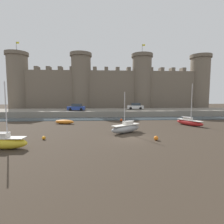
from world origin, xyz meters
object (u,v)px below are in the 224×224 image
(car_quay_centre_west, at_px, (135,106))
(sailboat_foreground_centre, at_px, (126,128))
(mooring_buoy_near_channel, at_px, (156,138))
(mooring_buoy_off_centre, at_px, (121,120))
(rowboat_midflat_left, at_px, (64,122))
(sailboat_near_channel_right, at_px, (189,122))
(car_quay_centre_east, at_px, (76,107))
(mooring_buoy_near_shore, at_px, (44,138))
(sailboat_midflat_centre, at_px, (5,142))

(car_quay_centre_west, bearing_deg, sailboat_foreground_centre, -104.31)
(mooring_buoy_near_channel, height_order, car_quay_centre_west, car_quay_centre_west)
(mooring_buoy_off_centre, distance_m, car_quay_centre_west, 12.50)
(car_quay_centre_west, bearing_deg, rowboat_midflat_left, -138.00)
(sailboat_foreground_centre, distance_m, sailboat_near_channel_right, 12.45)
(mooring_buoy_near_channel, height_order, car_quay_centre_east, car_quay_centre_east)
(sailboat_foreground_centre, bearing_deg, car_quay_centre_east, 115.66)
(mooring_buoy_near_shore, bearing_deg, sailboat_foreground_centre, 16.87)
(rowboat_midflat_left, distance_m, mooring_buoy_near_channel, 17.36)
(mooring_buoy_near_channel, bearing_deg, rowboat_midflat_left, 135.95)
(mooring_buoy_near_channel, relative_size, car_quay_centre_west, 0.12)
(sailboat_near_channel_right, xyz_separation_m, car_quay_centre_east, (-20.39, 13.71, 1.61))
(rowboat_midflat_left, xyz_separation_m, mooring_buoy_off_centre, (10.30, 2.39, -0.13))
(mooring_buoy_off_centre, distance_m, car_quay_centre_east, 12.96)
(sailboat_midflat_centre, distance_m, mooring_buoy_near_channel, 15.12)
(sailboat_near_channel_right, bearing_deg, car_quay_centre_east, 146.08)
(sailboat_foreground_centre, distance_m, mooring_buoy_off_centre, 10.43)
(rowboat_midflat_left, height_order, sailboat_midflat_centre, sailboat_midflat_centre)
(mooring_buoy_near_shore, bearing_deg, mooring_buoy_off_centre, 52.25)
(rowboat_midflat_left, relative_size, mooring_buoy_near_channel, 7.21)
(rowboat_midflat_left, height_order, mooring_buoy_off_centre, rowboat_midflat_left)
(rowboat_midflat_left, distance_m, mooring_buoy_near_shore, 10.97)
(car_quay_centre_east, height_order, car_quay_centre_west, same)
(sailboat_foreground_centre, xyz_separation_m, car_quay_centre_west, (5.54, 21.74, 1.52))
(sailboat_near_channel_right, bearing_deg, mooring_buoy_near_channel, -133.01)
(car_quay_centre_east, relative_size, car_quay_centre_west, 1.00)
(mooring_buoy_near_shore, distance_m, car_quay_centre_west, 29.10)
(sailboat_near_channel_right, relative_size, car_quay_centre_west, 1.65)
(rowboat_midflat_left, height_order, mooring_buoy_near_channel, rowboat_midflat_left)
(car_quay_centre_west, bearing_deg, car_quay_centre_east, -168.74)
(sailboat_near_channel_right, xyz_separation_m, rowboat_midflat_left, (-21.03, 2.90, -0.18))
(sailboat_midflat_centre, height_order, car_quay_centre_east, sailboat_midflat_centre)
(rowboat_midflat_left, relative_size, sailboat_midflat_centre, 0.58)
(mooring_buoy_near_channel, bearing_deg, car_quay_centre_west, 83.90)
(rowboat_midflat_left, distance_m, mooring_buoy_off_centre, 10.58)
(mooring_buoy_near_channel, distance_m, car_quay_centre_east, 25.83)
(mooring_buoy_near_channel, bearing_deg, sailboat_midflat_centre, -171.84)
(sailboat_foreground_centre, bearing_deg, car_quay_centre_west, 75.69)
(sailboat_foreground_centre, xyz_separation_m, mooring_buoy_near_channel, (2.79, -4.05, -0.40))
(sailboat_foreground_centre, bearing_deg, mooring_buoy_off_centre, 86.62)
(sailboat_near_channel_right, distance_m, rowboat_midflat_left, 21.23)
(sailboat_foreground_centre, xyz_separation_m, rowboat_midflat_left, (-9.69, 8.02, -0.26))
(car_quay_centre_west, bearing_deg, mooring_buoy_near_channel, -96.10)
(sailboat_foreground_centre, bearing_deg, sailboat_midflat_centre, -153.03)
(sailboat_near_channel_right, height_order, car_quay_centre_east, sailboat_near_channel_right)
(mooring_buoy_near_channel, bearing_deg, sailboat_near_channel_right, 46.99)
(sailboat_foreground_centre, xyz_separation_m, mooring_buoy_off_centre, (0.61, 10.41, -0.39))
(sailboat_midflat_centre, bearing_deg, car_quay_centre_east, 82.89)
(sailboat_near_channel_right, bearing_deg, rowboat_midflat_left, 172.15)
(mooring_buoy_near_shore, bearing_deg, rowboat_midflat_left, 89.78)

